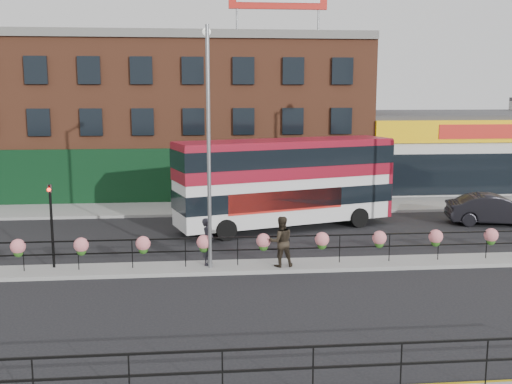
{
  "coord_description": "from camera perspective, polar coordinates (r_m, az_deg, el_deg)",
  "views": [
    {
      "loc": [
        -2.44,
        -22.28,
        6.76
      ],
      "look_at": [
        0.0,
        3.0,
        2.5
      ],
      "focal_mm": 42.0,
      "sensor_mm": 36.0,
      "label": 1
    }
  ],
  "objects": [
    {
      "name": "ground",
      "position": [
        23.42,
        0.71,
        -7.26
      ],
      "size": [
        120.0,
        120.0,
        0.0
      ],
      "primitive_type": "plane",
      "color": "black",
      "rests_on": "ground"
    },
    {
      "name": "north_pavement",
      "position": [
        35.02,
        -1.42,
        -1.49
      ],
      "size": [
        60.0,
        4.0,
        0.15
      ],
      "primitive_type": "cube",
      "color": "gray",
      "rests_on": "ground"
    },
    {
      "name": "median",
      "position": [
        23.39,
        0.71,
        -7.09
      ],
      "size": [
        60.0,
        1.6,
        0.15
      ],
      "primitive_type": "cube",
      "color": "gray",
      "rests_on": "ground"
    },
    {
      "name": "brick_building",
      "position": [
        42.3,
        -7.69,
        7.23
      ],
      "size": [
        25.0,
        12.21,
        10.3
      ],
      "color": "brown",
      "rests_on": "ground"
    },
    {
      "name": "supermarket",
      "position": [
        46.22,
        18.06,
        3.95
      ],
      "size": [
        15.0,
        12.25,
        5.3
      ],
      "color": "silver",
      "rests_on": "ground"
    },
    {
      "name": "median_railing",
      "position": [
        23.13,
        0.72,
        -4.78
      ],
      "size": [
        30.04,
        0.56,
        1.23
      ],
      "color": "black",
      "rests_on": "median"
    },
    {
      "name": "south_railing",
      "position": [
        13.5,
        -3.23,
        -15.94
      ],
      "size": [
        20.04,
        0.05,
        1.12
      ],
      "color": "black",
      "rests_on": "south_pavement"
    },
    {
      "name": "double_decker_bus",
      "position": [
        29.64,
        2.88,
        1.69
      ],
      "size": [
        11.25,
        5.69,
        4.44
      ],
      "color": "silver",
      "rests_on": "ground"
    },
    {
      "name": "car",
      "position": [
        33.15,
        21.77,
        -1.56
      ],
      "size": [
        3.46,
        5.37,
        1.56
      ],
      "primitive_type": "imported",
      "rotation": [
        0.0,
        0.0,
        1.38
      ],
      "color": "black",
      "rests_on": "ground"
    },
    {
      "name": "pedestrian_a",
      "position": [
        23.22,
        -4.6,
        -4.71
      ],
      "size": [
        0.88,
        0.76,
        1.83
      ],
      "primitive_type": "imported",
      "rotation": [
        0.0,
        0.0,
        1.31
      ],
      "color": "black",
      "rests_on": "median"
    },
    {
      "name": "pedestrian_b",
      "position": [
        22.92,
        2.4,
        -4.73
      ],
      "size": [
        1.09,
        0.92,
        1.95
      ],
      "primitive_type": "imported",
      "rotation": [
        0.0,
        0.0,
        3.24
      ],
      "color": "black",
      "rests_on": "median"
    },
    {
      "name": "lamp_column_west",
      "position": [
        22.36,
        -4.56,
        6.25
      ],
      "size": [
        0.32,
        1.58,
        9.02
      ],
      "color": "gray",
      "rests_on": "median"
    },
    {
      "name": "traffic_light_median",
      "position": [
        23.74,
        -18.96,
        -1.42
      ],
      "size": [
        0.15,
        0.28,
        3.65
      ],
      "color": "black",
      "rests_on": "median"
    }
  ]
}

